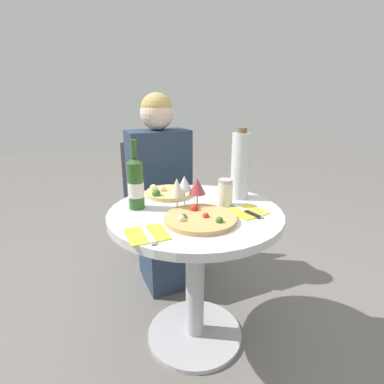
{
  "coord_description": "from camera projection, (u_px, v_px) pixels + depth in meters",
  "views": [
    {
      "loc": [
        -0.53,
        -1.16,
        1.22
      ],
      "look_at": [
        -0.03,
        -0.03,
        0.81
      ],
      "focal_mm": 28.0,
      "sensor_mm": 36.0,
      "label": 1
    }
  ],
  "objects": [
    {
      "name": "dining_table",
      "position": [
        195.0,
        247.0,
        1.43
      ],
      "size": [
        0.79,
        0.79,
        0.71
      ],
      "color": "#B2B2B7",
      "rests_on": "ground_plane"
    },
    {
      "name": "place_setting_left",
      "position": [
        147.0,
        234.0,
        1.13
      ],
      "size": [
        0.15,
        0.19,
        0.01
      ],
      "color": "yellow",
      "rests_on": "dining_table"
    },
    {
      "name": "pizza_large",
      "position": [
        200.0,
        218.0,
        1.25
      ],
      "size": [
        0.3,
        0.3,
        0.05
      ],
      "color": "tan",
      "rests_on": "dining_table"
    },
    {
      "name": "place_setting_right",
      "position": [
        247.0,
        212.0,
        1.34
      ],
      "size": [
        0.18,
        0.19,
        0.01
      ],
      "color": "yellow",
      "rests_on": "dining_table"
    },
    {
      "name": "wine_glass_front_left",
      "position": [
        177.0,
        188.0,
        1.33
      ],
      "size": [
        0.07,
        0.07,
        0.15
      ],
      "color": "silver",
      "rests_on": "dining_table"
    },
    {
      "name": "pizza_small_far",
      "position": [
        168.0,
        193.0,
        1.57
      ],
      "size": [
        0.24,
        0.24,
        0.05
      ],
      "color": "#DBB26B",
      "rests_on": "dining_table"
    },
    {
      "name": "seated_diner",
      "position": [
        163.0,
        199.0,
        1.98
      ],
      "size": [
        0.4,
        0.45,
        1.23
      ],
      "rotation": [
        0.0,
        0.0,
        3.14
      ],
      "color": "#28384C",
      "rests_on": "ground_plane"
    },
    {
      "name": "wine_glass_front_right",
      "position": [
        197.0,
        187.0,
        1.37
      ],
      "size": [
        0.08,
        0.08,
        0.14
      ],
      "color": "silver",
      "rests_on": "dining_table"
    },
    {
      "name": "ground_plane",
      "position": [
        195.0,
        334.0,
        1.59
      ],
      "size": [
        12.0,
        12.0,
        0.0
      ],
      "primitive_type": "plane",
      "color": "slate",
      "rests_on": "ground"
    },
    {
      "name": "chair_behind_diner",
      "position": [
        157.0,
        207.0,
        2.14
      ],
      "size": [
        0.42,
        0.42,
        0.91
      ],
      "rotation": [
        0.0,
        0.0,
        3.14
      ],
      "color": "slate",
      "rests_on": "ground_plane"
    },
    {
      "name": "sugar_shaker",
      "position": [
        225.0,
        192.0,
        1.41
      ],
      "size": [
        0.07,
        0.07,
        0.13
      ],
      "color": "silver",
      "rests_on": "dining_table"
    },
    {
      "name": "wine_glass_center",
      "position": [
        184.0,
        184.0,
        1.38
      ],
      "size": [
        0.07,
        0.07,
        0.15
      ],
      "color": "silver",
      "rests_on": "dining_table"
    },
    {
      "name": "wine_bottle",
      "position": [
        136.0,
        183.0,
        1.36
      ],
      "size": [
        0.07,
        0.07,
        0.32
      ],
      "color": "#2D5623",
      "rests_on": "dining_table"
    },
    {
      "name": "tall_carafe",
      "position": [
        240.0,
        166.0,
        1.49
      ],
      "size": [
        0.09,
        0.09,
        0.35
      ],
      "color": "silver",
      "rests_on": "dining_table"
    }
  ]
}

